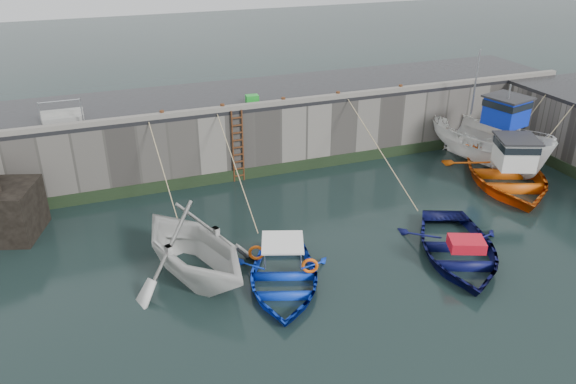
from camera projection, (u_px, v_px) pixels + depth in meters
name	position (u px, v px, depth m)	size (l,w,h in m)	color
ground	(395.00, 299.00, 16.92)	(120.00, 120.00, 0.00)	black
quay_back	(263.00, 125.00, 26.78)	(30.00, 5.00, 3.00)	slate
road_back	(263.00, 92.00, 26.09)	(30.00, 5.00, 0.16)	black
kerb_back	(280.00, 103.00, 24.03)	(30.00, 0.30, 0.20)	slate
algae_back	(282.00, 169.00, 25.19)	(30.00, 0.08, 0.50)	black
ladder	(238.00, 147.00, 23.93)	(0.51, 0.08, 3.20)	#3F1E0F
boat_near_white	(195.00, 274.00, 18.13)	(4.57, 5.30, 2.79)	silver
boat_near_white_rope	(170.00, 213.00, 21.93)	(0.04, 4.79, 3.10)	tan
boat_near_blue	(283.00, 284.00, 17.61)	(3.28, 4.60, 0.95)	#0C32C2
boat_near_blue_rope	(236.00, 211.00, 22.06)	(0.04, 6.15, 3.10)	tan
boat_near_navy	(457.00, 256.00, 19.10)	(3.74, 5.24, 1.09)	#0A0E44
boat_near_navy_rope	(377.00, 190.00, 23.78)	(0.04, 6.65, 3.10)	tan
boat_far_white	(490.00, 144.00, 25.77)	(3.94, 6.82, 5.48)	white
boat_far_orange	(506.00, 173.00, 24.25)	(6.86, 7.89, 4.37)	#DC540B
fish_crate	(252.00, 99.00, 24.34)	(0.54, 0.39, 0.32)	green
railing	(62.00, 115.00, 22.12)	(1.60, 1.05, 1.00)	#A5A8AD
bollard_a	(162.00, 114.00, 22.51)	(0.18, 0.18, 0.28)	#3F1E0F
bollard_b	(222.00, 107.00, 23.30)	(0.18, 0.18, 0.28)	#3F1E0F
bollard_c	(283.00, 101.00, 24.16)	(0.18, 0.18, 0.28)	#3F1E0F
bollard_d	(338.00, 95.00, 24.99)	(0.18, 0.18, 0.28)	#3F1E0F
bollard_e	(400.00, 88.00, 26.01)	(0.18, 0.18, 0.28)	#3F1E0F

